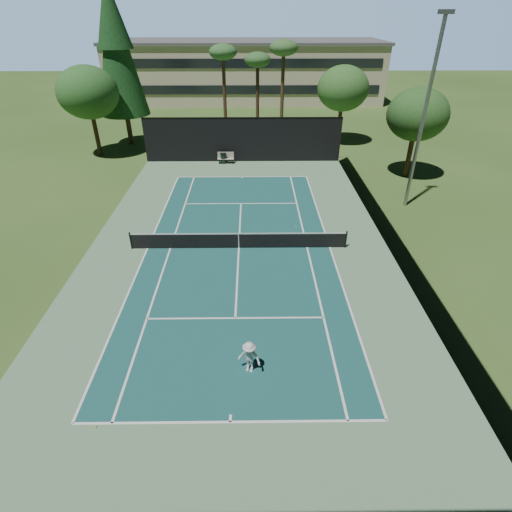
{
  "coord_description": "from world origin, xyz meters",
  "views": [
    {
      "loc": [
        0.8,
        -20.62,
        12.27
      ],
      "look_at": [
        1.0,
        -3.0,
        1.3
      ],
      "focal_mm": 28.0,
      "sensor_mm": 36.0,
      "label": 1
    }
  ],
  "objects_px": {
    "tennis_ball_b": "(200,241)",
    "park_bench": "(226,157)",
    "tennis_ball_a": "(96,427)",
    "tennis_ball_c": "(296,226)",
    "tennis_ball_d": "(158,210)",
    "tennis_net": "(239,240)",
    "trash_bin": "(223,158)",
    "player": "(249,357)"
  },
  "relations": [
    {
      "from": "tennis_ball_c",
      "to": "park_bench",
      "type": "bearing_deg",
      "value": 112.41
    },
    {
      "from": "tennis_ball_b",
      "to": "tennis_ball_d",
      "type": "distance_m",
      "value": 5.66
    },
    {
      "from": "tennis_net",
      "to": "tennis_ball_d",
      "type": "bearing_deg",
      "value": 137.85
    },
    {
      "from": "park_bench",
      "to": "tennis_ball_b",
      "type": "bearing_deg",
      "value": -93.25
    },
    {
      "from": "tennis_ball_b",
      "to": "tennis_ball_c",
      "type": "relative_size",
      "value": 0.96
    },
    {
      "from": "trash_bin",
      "to": "tennis_ball_a",
      "type": "bearing_deg",
      "value": -95.85
    },
    {
      "from": "tennis_net",
      "to": "tennis_ball_b",
      "type": "bearing_deg",
      "value": 161.33
    },
    {
      "from": "tennis_ball_a",
      "to": "tennis_ball_d",
      "type": "distance_m",
      "value": 17.39
    },
    {
      "from": "tennis_net",
      "to": "tennis_ball_d",
      "type": "relative_size",
      "value": 215.94
    },
    {
      "from": "player",
      "to": "trash_bin",
      "type": "relative_size",
      "value": 1.55
    },
    {
      "from": "tennis_ball_b",
      "to": "park_bench",
      "type": "distance_m",
      "value": 14.72
    },
    {
      "from": "tennis_ball_c",
      "to": "trash_bin",
      "type": "height_order",
      "value": "trash_bin"
    },
    {
      "from": "tennis_net",
      "to": "tennis_ball_c",
      "type": "bearing_deg",
      "value": 36.25
    },
    {
      "from": "tennis_ball_d",
      "to": "trash_bin",
      "type": "distance_m",
      "value": 10.93
    },
    {
      "from": "tennis_ball_c",
      "to": "tennis_ball_d",
      "type": "height_order",
      "value": "tennis_ball_c"
    },
    {
      "from": "trash_bin",
      "to": "tennis_net",
      "type": "bearing_deg",
      "value": -83.32
    },
    {
      "from": "player",
      "to": "tennis_ball_b",
      "type": "relative_size",
      "value": 19.8
    },
    {
      "from": "tennis_ball_c",
      "to": "trash_bin",
      "type": "relative_size",
      "value": 0.08
    },
    {
      "from": "tennis_ball_c",
      "to": "park_bench",
      "type": "xyz_separation_m",
      "value": [
        -5.28,
        12.8,
        0.51
      ]
    },
    {
      "from": "tennis_ball_d",
      "to": "tennis_ball_b",
      "type": "bearing_deg",
      "value": -52.52
    },
    {
      "from": "tennis_ball_a",
      "to": "tennis_ball_c",
      "type": "distance_m",
      "value": 16.92
    },
    {
      "from": "tennis_net",
      "to": "tennis_ball_d",
      "type": "xyz_separation_m",
      "value": [
        -5.87,
        5.31,
        -0.53
      ]
    },
    {
      "from": "tennis_ball_d",
      "to": "park_bench",
      "type": "distance_m",
      "value": 11.07
    },
    {
      "from": "tennis_ball_a",
      "to": "tennis_ball_b",
      "type": "distance_m",
      "value": 13.04
    },
    {
      "from": "tennis_net",
      "to": "trash_bin",
      "type": "xyz_separation_m",
      "value": [
        -1.81,
        15.44,
        -0.08
      ]
    },
    {
      "from": "tennis_ball_a",
      "to": "park_bench",
      "type": "height_order",
      "value": "park_bench"
    },
    {
      "from": "park_bench",
      "to": "tennis_ball_d",
      "type": "bearing_deg",
      "value": -112.76
    },
    {
      "from": "trash_bin",
      "to": "tennis_ball_d",
      "type": "bearing_deg",
      "value": -111.83
    },
    {
      "from": "park_bench",
      "to": "tennis_net",
      "type": "bearing_deg",
      "value": -84.14
    },
    {
      "from": "tennis_ball_a",
      "to": "tennis_ball_b",
      "type": "xyz_separation_m",
      "value": [
        2.2,
        12.85,
        0.0
      ]
    },
    {
      "from": "player",
      "to": "tennis_ball_c",
      "type": "height_order",
      "value": "player"
    },
    {
      "from": "tennis_net",
      "to": "tennis_ball_c",
      "type": "xyz_separation_m",
      "value": [
        3.69,
        2.7,
        -0.52
      ]
    },
    {
      "from": "tennis_ball_c",
      "to": "tennis_ball_d",
      "type": "relative_size",
      "value": 1.28
    },
    {
      "from": "tennis_net",
      "to": "player",
      "type": "height_order",
      "value": "player"
    },
    {
      "from": "tennis_ball_b",
      "to": "tennis_net",
      "type": "bearing_deg",
      "value": -18.67
    },
    {
      "from": "tennis_ball_b",
      "to": "park_bench",
      "type": "xyz_separation_m",
      "value": [
        0.83,
        14.69,
        0.51
      ]
    },
    {
      "from": "tennis_ball_d",
      "to": "trash_bin",
      "type": "relative_size",
      "value": 0.06
    },
    {
      "from": "tennis_ball_a",
      "to": "tennis_ball_d",
      "type": "xyz_separation_m",
      "value": [
        -1.24,
        17.35,
        -0.01
      ]
    },
    {
      "from": "tennis_ball_b",
      "to": "tennis_ball_d",
      "type": "xyz_separation_m",
      "value": [
        -3.44,
        4.49,
        -0.01
      ]
    },
    {
      "from": "tennis_ball_b",
      "to": "trash_bin",
      "type": "bearing_deg",
      "value": 87.59
    },
    {
      "from": "tennis_ball_d",
      "to": "trash_bin",
      "type": "xyz_separation_m",
      "value": [
        4.06,
        10.13,
        0.45
      ]
    },
    {
      "from": "tennis_ball_a",
      "to": "tennis_ball_d",
      "type": "relative_size",
      "value": 1.22
    }
  ]
}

